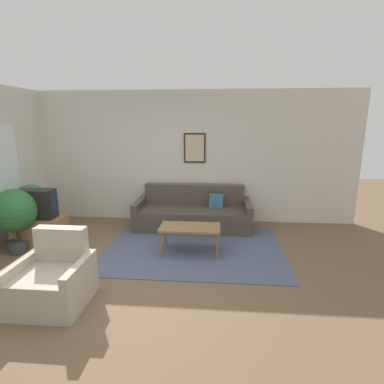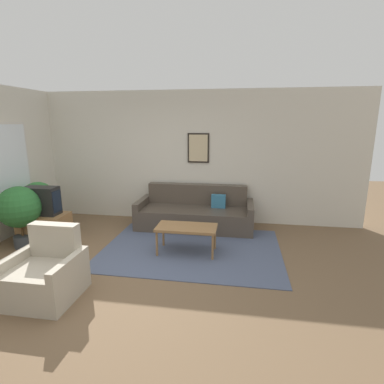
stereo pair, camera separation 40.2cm
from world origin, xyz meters
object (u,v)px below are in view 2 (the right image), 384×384
at_px(coffee_table, 187,229).
at_px(armchair, 45,275).
at_px(tv, 42,201).
at_px(couch, 195,213).
at_px(potted_plant_tall, 19,209).

height_order(coffee_table, armchair, armchair).
bearing_deg(tv, armchair, -54.95).
bearing_deg(couch, coffee_table, -87.78).
distance_m(coffee_table, armchair, 2.09).
bearing_deg(potted_plant_tall, coffee_table, 4.44).
xyz_separation_m(coffee_table, armchair, (-1.46, -1.49, -0.13)).
relative_size(couch, coffee_table, 2.38).
xyz_separation_m(couch, tv, (-2.50, -1.18, 0.47)).
bearing_deg(armchair, couch, 40.66).
bearing_deg(tv, potted_plant_tall, -126.80).
height_order(couch, armchair, armchair).
bearing_deg(coffee_table, potted_plant_tall, -175.56).
height_order(tv, armchair, tv).
distance_m(coffee_table, potted_plant_tall, 2.79).
bearing_deg(couch, armchair, -117.23).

